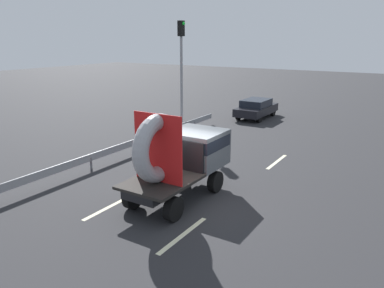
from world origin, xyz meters
name	(u,v)px	position (x,y,z in m)	size (l,w,h in m)	color
ground_plane	(191,198)	(0.00, 0.00, 0.00)	(120.00, 120.00, 0.00)	#28282B
flatbed_truck	(183,154)	(-0.40, 0.12, 1.60)	(2.02, 4.52, 3.35)	black
distant_sedan	(256,108)	(-3.63, 14.76, 0.75)	(1.82, 4.26, 1.39)	black
traffic_light	(181,62)	(-6.19, 8.72, 4.29)	(0.42, 0.36, 6.69)	gray
guardrail	(124,146)	(-5.48, 2.51, 0.53)	(0.10, 17.54, 0.71)	gray
lane_dash_left_near	(114,204)	(-2.01, -1.89, 0.00)	(2.86, 0.16, 0.01)	beige
lane_dash_left_far	(217,151)	(-2.01, 5.71, 0.00)	(2.72, 0.16, 0.01)	beige
lane_dash_right_near	(183,235)	(1.22, -2.35, 0.00)	(2.51, 0.16, 0.01)	beige
lane_dash_right_far	(277,162)	(1.22, 5.75, 0.00)	(2.47, 0.16, 0.01)	beige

